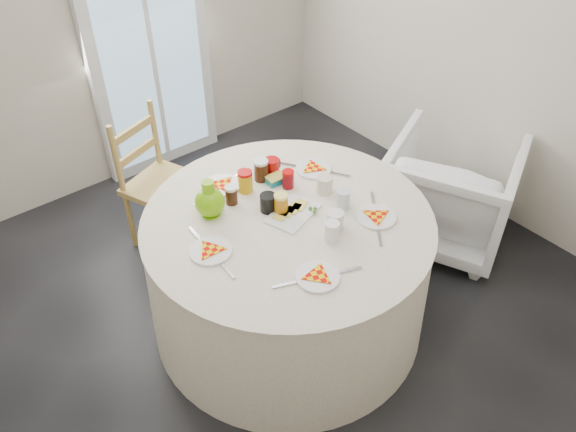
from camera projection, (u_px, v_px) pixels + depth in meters
floor at (268, 314)px, 3.53m from camera, size 4.00×4.00×0.00m
wall_back at (87, 20)px, 3.90m from camera, size 4.00×0.02×2.60m
wall_right at (504, 35)px, 3.68m from camera, size 0.02×4.00×2.60m
glass_door at (148, 42)px, 4.22m from camera, size 1.00×0.08×2.10m
table at (288, 272)px, 3.29m from camera, size 1.64×1.64×0.83m
wooden_chair at (163, 185)px, 3.79m from camera, size 0.56×0.55×0.99m
armchair at (450, 191)px, 3.87m from camera, size 1.03×1.06×0.84m
place_settings at (288, 220)px, 3.04m from camera, size 1.20×1.20×0.02m
jar_cluster at (250, 194)px, 3.14m from camera, size 0.55×0.36×0.15m
butter_tub at (276, 183)px, 3.28m from camera, size 0.12×0.09×0.05m
green_pitcher at (210, 202)px, 3.00m from camera, size 0.20×0.20×0.21m
cheese_platter at (293, 216)px, 3.06m from camera, size 0.34×0.28×0.04m
mugs_glasses at (307, 205)px, 3.08m from camera, size 0.76×0.76×0.12m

